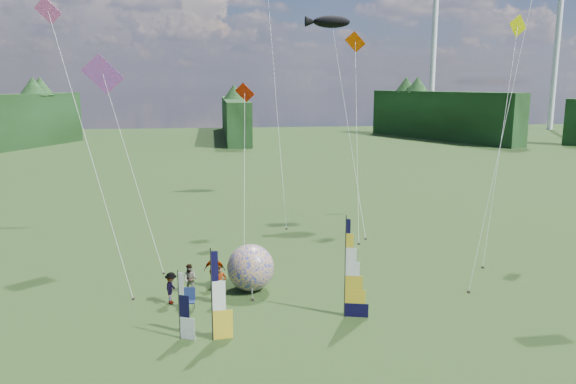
{
  "coord_description": "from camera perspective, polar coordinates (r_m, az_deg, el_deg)",
  "views": [
    {
      "loc": [
        -4.38,
        -20.99,
        10.47
      ],
      "look_at": [
        -1.0,
        4.0,
        5.5
      ],
      "focal_mm": 35.0,
      "sensor_mm": 36.0,
      "label": 1
    }
  ],
  "objects": [
    {
      "name": "side_banner_left",
      "position": [
        23.35,
        -7.75,
        -10.47
      ],
      "size": [
        1.06,
        0.2,
        3.81
      ],
      "primitive_type": null,
      "rotation": [
        0.0,
        0.0,
        0.09
      ],
      "color": "gold",
      "rests_on": "ground"
    },
    {
      "name": "treeline_ring",
      "position": [
        22.39,
        3.93,
        -5.67
      ],
      "size": [
        210.0,
        210.0,
        8.0
      ],
      "primitive_type": null,
      "color": "#245125",
      "rests_on": "ground"
    },
    {
      "name": "spectator_d",
      "position": [
        29.44,
        -7.47,
        -7.86
      ],
      "size": [
        1.12,
        0.55,
        1.85
      ],
      "primitive_type": "imported",
      "rotation": [
        0.0,
        0.0,
        3.05
      ],
      "color": "#66594C",
      "rests_on": "ground"
    },
    {
      "name": "small_kite_red",
      "position": [
        36.89,
        -4.45,
        3.28
      ],
      "size": [
        5.07,
        9.43,
        10.88
      ],
      "primitive_type": null,
      "rotation": [
        0.0,
        0.0,
        -0.26
      ],
      "color": "red",
      "rests_on": "ground"
    },
    {
      "name": "small_kite_green",
      "position": [
        43.98,
        -1.3,
        11.27
      ],
      "size": [
        7.21,
        12.38,
        21.12
      ],
      "primitive_type": null,
      "rotation": [
        0.0,
        0.0,
        -0.38
      ],
      "color": "green",
      "rests_on": "ground"
    },
    {
      "name": "camp_chair",
      "position": [
        26.89,
        -10.05,
        -10.74
      ],
      "size": [
        0.67,
        0.67,
        1.05
      ],
      "primitive_type": null,
      "rotation": [
        0.0,
        0.0,
        -0.11
      ],
      "color": "#131F42",
      "rests_on": "ground"
    },
    {
      "name": "bol_inflatable",
      "position": [
        28.78,
        -3.83,
        -7.67
      ],
      "size": [
        2.99,
        2.99,
        2.39
      ],
      "primitive_type": "sphere",
      "rotation": [
        0.0,
        0.0,
        -0.3
      ],
      "color": "#001AA1",
      "rests_on": "ground"
    },
    {
      "name": "side_banner_far",
      "position": [
        23.89,
        -11.0,
        -11.27
      ],
      "size": [
        0.83,
        0.45,
        2.88
      ],
      "primitive_type": null,
      "rotation": [
        0.0,
        0.0,
        -0.42
      ],
      "color": "white",
      "rests_on": "ground"
    },
    {
      "name": "turbine_left",
      "position": [
        137.86,
        25.54,
        11.98
      ],
      "size": [
        8.0,
        1.2,
        30.0
      ],
      "primitive_type": null,
      "color": "silver",
      "rests_on": "ground"
    },
    {
      "name": "kite_parafoil",
      "position": [
        32.16,
        21.61,
        9.79
      ],
      "size": [
        11.36,
        11.12,
        20.27
      ],
      "primitive_type": null,
      "rotation": [
        0.0,
        0.0,
        -0.12
      ],
      "color": "#A20706",
      "rests_on": "ground"
    },
    {
      "name": "spectator_c",
      "position": [
        27.76,
        -11.79,
        -9.54
      ],
      "size": [
        0.54,
        1.05,
        1.55
      ],
      "primitive_type": "imported",
      "rotation": [
        0.0,
        0.0,
        1.39
      ],
      "color": "#66594C",
      "rests_on": "ground"
    },
    {
      "name": "small_kite_pink",
      "position": [
        30.58,
        -19.68,
        5.34
      ],
      "size": [
        8.06,
        9.54,
        15.43
      ],
      "primitive_type": null,
      "rotation": [
        0.0,
        0.0,
        -0.13
      ],
      "color": "#FF5BB1",
      "rests_on": "ground"
    },
    {
      "name": "feather_banner_main",
      "position": [
        25.37,
        5.83,
        -7.74
      ],
      "size": [
        1.22,
        0.42,
        4.56
      ],
      "primitive_type": null,
      "rotation": [
        0.0,
        0.0,
        -0.27
      ],
      "color": "black",
      "rests_on": "ground"
    },
    {
      "name": "kite_rainbow_delta",
      "position": [
        33.84,
        -15.69,
        3.99
      ],
      "size": [
        9.0,
        11.06,
        12.99
      ],
      "primitive_type": null,
      "rotation": [
        0.0,
        0.0,
        0.12
      ],
      "color": "#FF3342",
      "rests_on": "ground"
    },
    {
      "name": "ground",
      "position": [
        23.86,
        3.8,
        -14.91
      ],
      "size": [
        220.0,
        220.0,
        0.0
      ],
      "primitive_type": "plane",
      "color": "#37481E",
      "rests_on": "ground"
    },
    {
      "name": "kite_whale",
      "position": [
        42.29,
        6.04,
        8.37
      ],
      "size": [
        8.13,
        14.8,
        16.93
      ],
      "primitive_type": null,
      "rotation": [
        0.0,
        0.0,
        -0.34
      ],
      "color": "black",
      "rests_on": "ground"
    },
    {
      "name": "small_kite_yellow",
      "position": [
        36.91,
        20.93,
        6.01
      ],
      "size": [
        9.46,
        10.92,
        15.27
      ],
      "primitive_type": null,
      "rotation": [
        0.0,
        0.0,
        0.25
      ],
      "color": "#CFD300",
      "rests_on": "ground"
    },
    {
      "name": "spectator_a",
      "position": [
        27.42,
        -6.92,
        -9.28
      ],
      "size": [
        0.81,
        0.69,
        1.87
      ],
      "primitive_type": "imported",
      "rotation": [
        0.0,
        0.0,
        0.41
      ],
      "color": "#66594C",
      "rests_on": "ground"
    },
    {
      "name": "spectator_b",
      "position": [
        28.89,
        -9.92,
        -8.68
      ],
      "size": [
        0.81,
        0.61,
        1.5
      ],
      "primitive_type": "imported",
      "rotation": [
        0.0,
        0.0,
        -0.39
      ],
      "color": "#66594C",
      "rests_on": "ground"
    },
    {
      "name": "small_kite_orange",
      "position": [
        40.59,
        7.03,
        6.77
      ],
      "size": [
        6.63,
        12.8,
        14.85
      ],
      "primitive_type": null,
      "rotation": [
        0.0,
        0.0,
        -0.18
      ],
      "color": "#FF5200",
      "rests_on": "ground"
    },
    {
      "name": "turbine_right",
      "position": [
        132.61,
        14.52,
        12.77
      ],
      "size": [
        8.0,
        1.2,
        30.0
      ],
      "primitive_type": null,
      "color": "silver",
      "rests_on": "ground"
    }
  ]
}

